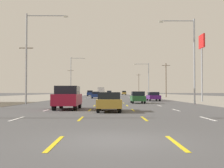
{
  "coord_description": "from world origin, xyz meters",
  "views": [
    {
      "loc": [
        -0.19,
        -8.76,
        1.48
      ],
      "look_at": [
        0.68,
        75.35,
        3.8
      ],
      "focal_mm": 45.91,
      "sensor_mm": 36.0,
      "label": 1
    }
  ],
  "objects_px": {
    "suv_center_turn_distant_a": "(109,93)",
    "streetlight_right_row_0": "(191,55)",
    "suv_far_left_farther": "(90,93)",
    "streetlight_left_row_1": "(72,74)",
    "suv_inner_left_near": "(68,97)",
    "pole_sign_right_row_1": "(202,50)",
    "hatchback_inner_right_mid": "(138,97)",
    "sedan_center_turn_nearest": "(109,101)",
    "sedan_far_left_distant_b": "(93,94)",
    "streetlight_right_row_1": "(147,77)",
    "box_truck_inner_left_farthest": "(101,91)",
    "hatchback_inner_left_far": "(96,95)",
    "streetlight_left_row_0": "(31,51)",
    "suv_far_right_distant_c": "(124,93)",
    "sedan_far_right_midfar": "(153,96)"
  },
  "relations": [
    {
      "from": "pole_sign_right_row_1",
      "to": "suv_inner_left_near",
      "type": "bearing_deg",
      "value": -132.48
    },
    {
      "from": "hatchback_inner_right_mid",
      "to": "streetlight_left_row_0",
      "type": "bearing_deg",
      "value": -167.37
    },
    {
      "from": "box_truck_inner_left_farthest",
      "to": "suv_center_turn_distant_a",
      "type": "distance_m",
      "value": 7.59
    },
    {
      "from": "suv_far_left_farther",
      "to": "suv_far_right_distant_c",
      "type": "height_order",
      "value": "same"
    },
    {
      "from": "box_truck_inner_left_farthest",
      "to": "streetlight_left_row_1",
      "type": "bearing_deg",
      "value": -99.97
    },
    {
      "from": "pole_sign_right_row_1",
      "to": "sedan_far_left_distant_b",
      "type": "bearing_deg",
      "value": 105.6
    },
    {
      "from": "sedan_far_left_distant_b",
      "to": "streetlight_left_row_1",
      "type": "xyz_separation_m",
      "value": [
        -2.74,
        -45.47,
        5.25
      ]
    },
    {
      "from": "streetlight_right_row_1",
      "to": "sedan_center_turn_nearest",
      "type": "bearing_deg",
      "value": -100.67
    },
    {
      "from": "suv_far_right_distant_c",
      "to": "box_truck_inner_left_farthest",
      "type": "bearing_deg",
      "value": -111.12
    },
    {
      "from": "streetlight_left_row_0",
      "to": "suv_far_right_distant_c",
      "type": "bearing_deg",
      "value": 80.89
    },
    {
      "from": "streetlight_right_row_0",
      "to": "streetlight_left_row_1",
      "type": "height_order",
      "value": "streetlight_left_row_1"
    },
    {
      "from": "suv_inner_left_near",
      "to": "streetlight_right_row_0",
      "type": "relative_size",
      "value": 0.47
    },
    {
      "from": "hatchback_inner_right_mid",
      "to": "hatchback_inner_left_far",
      "type": "height_order",
      "value": "same"
    },
    {
      "from": "sedan_center_turn_nearest",
      "to": "suv_inner_left_near",
      "type": "bearing_deg",
      "value": 143.67
    },
    {
      "from": "suv_inner_left_near",
      "to": "sedan_far_right_midfar",
      "type": "xyz_separation_m",
      "value": [
        10.76,
        22.37,
        -0.27
      ]
    },
    {
      "from": "sedan_far_left_distant_b",
      "to": "streetlight_right_row_1",
      "type": "xyz_separation_m",
      "value": [
        16.8,
        -45.47,
        4.49
      ]
    },
    {
      "from": "streetlight_left_row_1",
      "to": "suv_far_right_distant_c",
      "type": "bearing_deg",
      "value": 75.21
    },
    {
      "from": "sedan_far_right_midfar",
      "to": "streetlight_right_row_0",
      "type": "bearing_deg",
      "value": -77.84
    },
    {
      "from": "streetlight_left_row_0",
      "to": "streetlight_left_row_1",
      "type": "relative_size",
      "value": 1.04
    },
    {
      "from": "sedan_far_right_midfar",
      "to": "streetlight_right_row_0",
      "type": "height_order",
      "value": "streetlight_right_row_0"
    },
    {
      "from": "hatchback_inner_right_mid",
      "to": "suv_center_turn_distant_a",
      "type": "relative_size",
      "value": 0.8
    },
    {
      "from": "suv_inner_left_near",
      "to": "pole_sign_right_row_1",
      "type": "xyz_separation_m",
      "value": [
        17.87,
        19.52,
        6.97
      ]
    },
    {
      "from": "suv_center_turn_distant_a",
      "to": "sedan_far_left_distant_b",
      "type": "height_order",
      "value": "suv_center_turn_distant_a"
    },
    {
      "from": "hatchback_inner_left_far",
      "to": "sedan_far_left_distant_b",
      "type": "bearing_deg",
      "value": 93.96
    },
    {
      "from": "sedan_far_right_midfar",
      "to": "pole_sign_right_row_1",
      "type": "distance_m",
      "value": 10.54
    },
    {
      "from": "sedan_far_right_midfar",
      "to": "streetlight_left_row_0",
      "type": "xyz_separation_m",
      "value": [
        -16.69,
        -12.34,
        5.63
      ]
    },
    {
      "from": "pole_sign_right_row_1",
      "to": "streetlight_left_row_1",
      "type": "height_order",
      "value": "streetlight_left_row_1"
    },
    {
      "from": "hatchback_inner_right_mid",
      "to": "box_truck_inner_left_farthest",
      "type": "xyz_separation_m",
      "value": [
        -6.86,
        74.15,
        1.05
      ]
    },
    {
      "from": "suv_center_turn_distant_a",
      "to": "sedan_far_right_midfar",
      "type": "bearing_deg",
      "value": -84.26
    },
    {
      "from": "suv_far_right_distant_c",
      "to": "streetlight_right_row_0",
      "type": "relative_size",
      "value": 0.47
    },
    {
      "from": "suv_center_turn_distant_a",
      "to": "sedan_far_left_distant_b",
      "type": "distance_m",
      "value": 7.11
    },
    {
      "from": "suv_center_turn_distant_a",
      "to": "streetlight_right_row_0",
      "type": "relative_size",
      "value": 0.47
    },
    {
      "from": "sedan_far_right_midfar",
      "to": "suv_far_right_distant_c",
      "type": "xyz_separation_m",
      "value": [
        -0.03,
        91.49,
        0.27
      ]
    },
    {
      "from": "box_truck_inner_left_farthest",
      "to": "hatchback_inner_left_far",
      "type": "bearing_deg",
      "value": -89.95
    },
    {
      "from": "sedan_far_left_distant_b",
      "to": "streetlight_right_row_0",
      "type": "relative_size",
      "value": 0.43
    },
    {
      "from": "suv_far_left_farther",
      "to": "sedan_center_turn_nearest",
      "type": "bearing_deg",
      "value": -85.17
    },
    {
      "from": "streetlight_left_row_1",
      "to": "sedan_center_turn_nearest",
      "type": "bearing_deg",
      "value": -79.66
    },
    {
      "from": "box_truck_inner_left_farthest",
      "to": "streetlight_left_row_0",
      "type": "distance_m",
      "value": 77.5
    },
    {
      "from": "suv_inner_left_near",
      "to": "suv_far_left_farther",
      "type": "relative_size",
      "value": 1.0
    },
    {
      "from": "pole_sign_right_row_1",
      "to": "streetlight_left_row_0",
      "type": "height_order",
      "value": "streetlight_left_row_0"
    },
    {
      "from": "sedan_far_left_distant_b",
      "to": "streetlight_right_row_0",
      "type": "xyz_separation_m",
      "value": [
        16.78,
        -85.55,
        5.24
      ]
    },
    {
      "from": "hatchback_inner_right_mid",
      "to": "pole_sign_right_row_1",
      "type": "bearing_deg",
      "value": 31.63
    },
    {
      "from": "streetlight_right_row_0",
      "to": "streetlight_left_row_1",
      "type": "relative_size",
      "value": 0.98
    },
    {
      "from": "hatchback_inner_right_mid",
      "to": "box_truck_inner_left_farthest",
      "type": "distance_m",
      "value": 74.47
    },
    {
      "from": "sedan_far_left_distant_b",
      "to": "suv_far_right_distant_c",
      "type": "xyz_separation_m",
      "value": [
        14.09,
        18.28,
        0.27
      ]
    },
    {
      "from": "box_truck_inner_left_farthest",
      "to": "streetlight_left_row_0",
      "type": "xyz_separation_m",
      "value": [
        -6.33,
        -77.1,
        4.55
      ]
    },
    {
      "from": "suv_far_left_farther",
      "to": "streetlight_left_row_1",
      "type": "xyz_separation_m",
      "value": [
        -2.96,
        -25.91,
        4.98
      ]
    },
    {
      "from": "streetlight_right_row_1",
      "to": "suv_inner_left_near",
      "type": "bearing_deg",
      "value": -105.02
    },
    {
      "from": "streetlight_left_row_1",
      "to": "streetlight_left_row_0",
      "type": "bearing_deg",
      "value": -89.75
    },
    {
      "from": "suv_far_left_farther",
      "to": "sedan_far_left_distant_b",
      "type": "xyz_separation_m",
      "value": [
        -0.22,
        19.55,
        -0.27
      ]
    }
  ]
}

